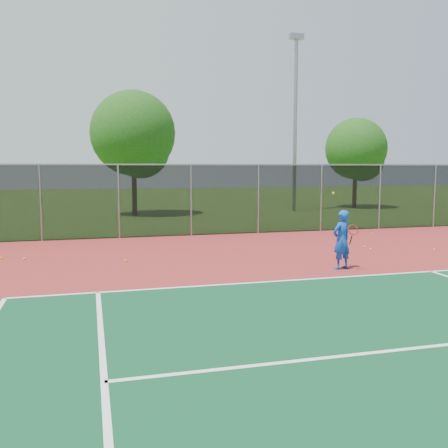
% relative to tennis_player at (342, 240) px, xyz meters
% --- Properties ---
extents(ground, '(120.00, 120.00, 0.00)m').
position_rel_tennis_player_xyz_m(ground, '(0.23, -4.02, -0.87)').
color(ground, '#345E1B').
rests_on(ground, ground).
extents(court_apron, '(30.00, 20.00, 0.02)m').
position_rel_tennis_player_xyz_m(court_apron, '(0.23, -2.02, -0.86)').
color(court_apron, maroon).
rests_on(court_apron, ground).
extents(fence_back, '(30.00, 0.06, 3.03)m').
position_rel_tennis_player_xyz_m(fence_back, '(0.23, 7.98, 0.70)').
color(fence_back, black).
rests_on(fence_back, court_apron).
extents(tennis_player, '(0.71, 0.70, 2.20)m').
position_rel_tennis_player_xyz_m(tennis_player, '(0.00, 0.00, 0.00)').
color(tennis_player, blue).
rests_on(tennis_player, court_apron).
extents(practice_ball_0, '(0.07, 0.07, 0.07)m').
position_rel_tennis_player_xyz_m(practice_ball_0, '(2.66, 3.20, -0.81)').
color(practice_ball_0, '#CEE31A').
rests_on(practice_ball_0, court_apron).
extents(practice_ball_1, '(0.07, 0.07, 0.07)m').
position_rel_tennis_player_xyz_m(practice_ball_1, '(2.58, 2.66, -0.81)').
color(practice_ball_1, '#CEE31A').
rests_on(practice_ball_1, court_apron).
extents(practice_ball_3, '(0.07, 0.07, 0.07)m').
position_rel_tennis_player_xyz_m(practice_ball_3, '(-8.93, 3.84, -0.81)').
color(practice_ball_3, '#CEE31A').
rests_on(practice_ball_3, court_apron).
extents(practice_ball_4, '(0.07, 0.07, 0.07)m').
position_rel_tennis_player_xyz_m(practice_ball_4, '(-9.65, 4.19, -0.81)').
color(practice_ball_4, '#CEE31A').
rests_on(practice_ball_4, court_apron).
extents(practice_ball_5, '(0.07, 0.07, 0.07)m').
position_rel_tennis_player_xyz_m(practice_ball_5, '(4.63, 1.95, -0.81)').
color(practice_ball_5, '#CEE31A').
rests_on(practice_ball_5, court_apron).
extents(practice_ball_6, '(0.07, 0.07, 0.07)m').
position_rel_tennis_player_xyz_m(practice_ball_6, '(-5.88, 2.71, -0.81)').
color(practice_ball_6, '#CEE31A').
rests_on(practice_ball_6, court_apron).
extents(practice_ball_7, '(0.07, 0.07, 0.07)m').
position_rel_tennis_player_xyz_m(practice_ball_7, '(4.86, 6.26, -0.81)').
color(practice_ball_7, '#CEE31A').
rests_on(practice_ball_7, court_apron).
extents(floodlight_n, '(0.90, 0.40, 11.37)m').
position_rel_tennis_player_xyz_m(floodlight_n, '(6.15, 17.95, 5.59)').
color(floodlight_n, gray).
rests_on(floodlight_n, ground).
extents(tree_back_left, '(5.08, 5.08, 7.46)m').
position_rel_tennis_player_xyz_m(tree_back_left, '(-4.18, 17.87, 3.82)').
color(tree_back_left, '#332412').
rests_on(tree_back_left, ground).
extents(tree_back_mid, '(4.34, 4.34, 6.37)m').
position_rel_tennis_player_xyz_m(tree_back_mid, '(11.55, 19.34, 3.13)').
color(tree_back_mid, '#332412').
rests_on(tree_back_mid, ground).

